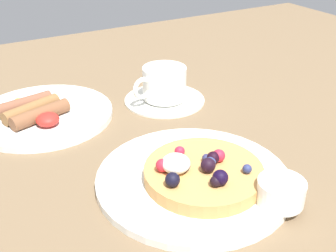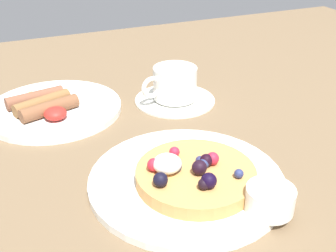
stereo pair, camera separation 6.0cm
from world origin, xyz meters
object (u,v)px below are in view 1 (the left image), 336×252
object	(u,v)px
coffee_saucer	(165,99)
coffee_cup	(164,82)
pancake_plate	(193,179)
syrup_ramekin	(281,191)
breakfast_plate	(43,115)

from	to	relation	value
coffee_saucer	coffee_cup	bearing A→B (deg)	-169.21
pancake_plate	coffee_saucer	bearing A→B (deg)	69.57
coffee_saucer	coffee_cup	xyz separation A→B (cm)	(-0.16, -0.03, 3.36)
pancake_plate	coffee_cup	size ratio (longest dim) A/B	2.35
syrup_ramekin	breakfast_plate	distance (cm)	42.07
pancake_plate	coffee_saucer	size ratio (longest dim) A/B	1.74
syrup_ramekin	coffee_cup	world-z (taller)	coffee_cup
pancake_plate	coffee_cup	distance (cm)	25.68
coffee_saucer	syrup_ramekin	bearing A→B (deg)	-94.81
pancake_plate	coffee_cup	xyz separation A→B (cm)	(8.76, 23.93, 3.19)
pancake_plate	coffee_cup	world-z (taller)	coffee_cup
syrup_ramekin	coffee_saucer	bearing A→B (deg)	85.19
syrup_ramekin	coffee_saucer	world-z (taller)	syrup_ramekin
syrup_ramekin	coffee_cup	xyz separation A→B (cm)	(2.66, 33.51, 1.15)
syrup_ramekin	breakfast_plate	world-z (taller)	syrup_ramekin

